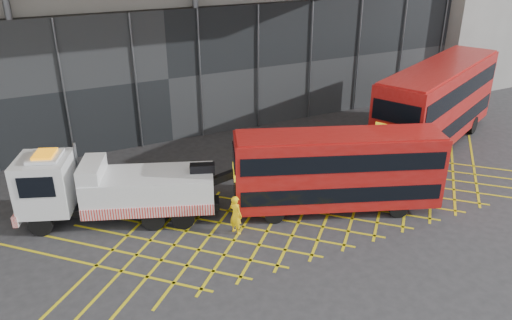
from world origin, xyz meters
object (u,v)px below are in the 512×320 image
recovery_truck (111,188)px  worker (236,215)px  bus_second (438,102)px  bus_towed (337,169)px

recovery_truck → worker: bearing=-16.2°
bus_second → bus_towed: bearing=176.5°
bus_towed → worker: bearing=-161.3°
bus_towed → worker: size_ratio=5.32×
bus_towed → bus_second: size_ratio=0.77×
bus_second → worker: bus_second is taller
recovery_truck → bus_second: bearing=21.8°
recovery_truck → bus_second: 19.54m
bus_towed → recovery_truck: bearing=-179.7°
bus_second → worker: size_ratio=6.92×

